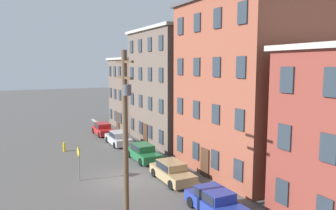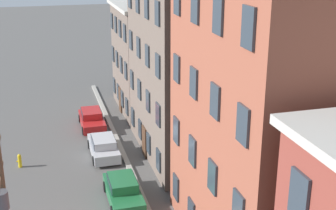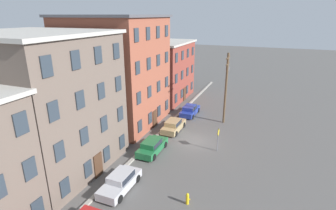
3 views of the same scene
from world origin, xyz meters
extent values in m
cube|color=#66564C|center=(-19.60, 11.38, 4.63)|extent=(8.56, 10.76, 9.25)
cube|color=#B7B2A8|center=(-19.60, 11.38, 9.40)|extent=(9.06, 11.26, 0.30)
cube|color=#2D3842|center=(-22.81, 5.94, 1.54)|extent=(0.90, 0.10, 1.40)
cube|color=#2D3842|center=(-22.81, 5.94, 4.63)|extent=(0.90, 0.10, 1.40)
cube|color=#2D3842|center=(-22.81, 5.94, 7.71)|extent=(0.90, 0.10, 1.40)
cube|color=#2D3842|center=(-20.67, 5.94, 1.54)|extent=(0.90, 0.10, 1.40)
cube|color=#2D3842|center=(-20.67, 5.94, 4.63)|extent=(0.90, 0.10, 1.40)
cube|color=#2D3842|center=(-20.67, 5.94, 7.71)|extent=(0.90, 0.10, 1.40)
cube|color=#2D3842|center=(-18.53, 5.94, 1.54)|extent=(0.90, 0.10, 1.40)
cube|color=#2D3842|center=(-18.53, 5.94, 4.63)|extent=(0.90, 0.10, 1.40)
cube|color=#2D3842|center=(-18.53, 5.94, 7.71)|extent=(0.90, 0.10, 1.40)
cube|color=#2D3842|center=(-16.39, 5.94, 1.54)|extent=(0.90, 0.10, 1.40)
cube|color=#2D3842|center=(-16.39, 5.94, 4.63)|extent=(0.90, 0.10, 1.40)
cube|color=#2D3842|center=(-16.39, 5.94, 7.71)|extent=(0.90, 0.10, 1.40)
cube|color=#472D1E|center=(-19.60, 5.94, 1.10)|extent=(1.10, 0.10, 2.20)
cube|color=#66564C|center=(-9.85, 11.81, 6.10)|extent=(10.75, 11.61, 12.20)
cube|color=#2D3842|center=(-13.88, 5.94, 1.53)|extent=(0.90, 0.10, 1.40)
cube|color=#2D3842|center=(-13.88, 5.94, 4.58)|extent=(0.90, 0.10, 1.40)
cube|color=#2D3842|center=(-13.88, 5.94, 7.63)|extent=(0.90, 0.10, 1.40)
cube|color=#2D3842|center=(-11.19, 5.94, 1.53)|extent=(0.90, 0.10, 1.40)
cube|color=#2D3842|center=(-11.19, 5.94, 4.58)|extent=(0.90, 0.10, 1.40)
cube|color=#2D3842|center=(-11.19, 5.94, 7.63)|extent=(0.90, 0.10, 1.40)
cube|color=#2D3842|center=(-11.19, 5.94, 10.68)|extent=(0.90, 0.10, 1.40)
cube|color=#2D3842|center=(-8.51, 5.94, 1.53)|extent=(0.90, 0.10, 1.40)
cube|color=#2D3842|center=(-8.51, 5.94, 4.58)|extent=(0.90, 0.10, 1.40)
cube|color=#2D3842|center=(-8.51, 5.94, 7.63)|extent=(0.90, 0.10, 1.40)
cube|color=#2D3842|center=(-8.51, 5.94, 10.68)|extent=(0.90, 0.10, 1.40)
cube|color=#2D3842|center=(-5.82, 5.94, 1.53)|extent=(0.90, 0.10, 1.40)
cube|color=#2D3842|center=(-5.82, 5.94, 4.58)|extent=(0.90, 0.10, 1.40)
cube|color=#2D3842|center=(-5.82, 5.94, 7.63)|extent=(0.90, 0.10, 1.40)
cube|color=#2D3842|center=(-5.82, 5.94, 10.68)|extent=(0.90, 0.10, 1.40)
cube|color=#472D1E|center=(-9.85, 5.94, 1.10)|extent=(1.10, 0.10, 2.20)
cube|color=brown|center=(2.10, 11.41, 6.75)|extent=(10.74, 10.81, 13.51)
cube|color=#2D3842|center=(-1.93, 5.94, 1.69)|extent=(0.90, 0.10, 1.40)
cube|color=#2D3842|center=(-1.93, 5.94, 5.06)|extent=(0.90, 0.10, 1.40)
cube|color=#2D3842|center=(-1.93, 5.94, 8.44)|extent=(0.90, 0.10, 1.40)
cube|color=#2D3842|center=(-1.93, 5.94, 11.82)|extent=(0.90, 0.10, 1.40)
cube|color=#2D3842|center=(0.76, 5.94, 5.06)|extent=(0.90, 0.10, 1.40)
cube|color=#2D3842|center=(0.76, 5.94, 8.44)|extent=(0.90, 0.10, 1.40)
cube|color=#2D3842|center=(0.76, 5.94, 11.82)|extent=(0.90, 0.10, 1.40)
cube|color=#2D3842|center=(3.44, 5.94, 5.06)|extent=(0.90, 0.10, 1.40)
cube|color=#2D3842|center=(3.44, 5.94, 8.44)|extent=(0.90, 0.10, 1.40)
cube|color=#2D3842|center=(3.44, 5.94, 11.82)|extent=(0.90, 0.10, 1.40)
cube|color=#2D3842|center=(6.13, 5.94, 5.06)|extent=(0.90, 0.10, 1.40)
cube|color=#2D3842|center=(6.13, 5.94, 8.44)|extent=(0.90, 0.10, 1.40)
cube|color=#2D3842|center=(6.13, 5.94, 11.82)|extent=(0.90, 0.10, 1.40)
cube|color=#2D3842|center=(9.95, 5.94, 7.80)|extent=(0.90, 0.10, 1.40)
cube|color=#B21E1E|center=(-16.43, 3.01, 0.53)|extent=(4.40, 1.80, 0.70)
cube|color=#B21E1E|center=(-16.63, 3.01, 1.15)|extent=(2.20, 1.51, 0.55)
cube|color=#1E232D|center=(-16.63, 3.01, 1.15)|extent=(2.02, 1.58, 0.48)
cylinder|color=black|center=(-14.98, 3.86, 0.33)|extent=(0.66, 0.22, 0.66)
cylinder|color=black|center=(-14.98, 2.16, 0.33)|extent=(0.66, 0.22, 0.66)
cylinder|color=black|center=(-17.88, 3.86, 0.33)|extent=(0.66, 0.22, 0.66)
cylinder|color=black|center=(-17.88, 2.16, 0.33)|extent=(0.66, 0.22, 0.66)
cube|color=#B7B7BC|center=(-10.77, 3.16, 0.53)|extent=(4.40, 1.80, 0.70)
cube|color=#B7B7BC|center=(-10.57, 3.16, 1.15)|extent=(2.20, 1.51, 0.55)
cube|color=#1E232D|center=(-10.57, 3.16, 1.15)|extent=(2.02, 1.58, 0.48)
cylinder|color=black|center=(-12.22, 2.31, 0.33)|extent=(0.66, 0.22, 0.66)
cylinder|color=black|center=(-12.22, 4.01, 0.33)|extent=(0.66, 0.22, 0.66)
cylinder|color=black|center=(-9.32, 2.31, 0.33)|extent=(0.66, 0.22, 0.66)
cylinder|color=black|center=(-9.32, 4.01, 0.33)|extent=(0.66, 0.22, 0.66)
cube|color=#1E6638|center=(-4.07, 3.37, 0.53)|extent=(4.40, 1.80, 0.70)
cube|color=#1E6638|center=(-4.27, 3.37, 1.15)|extent=(2.20, 1.51, 0.55)
cube|color=#1E232D|center=(-4.27, 3.37, 1.15)|extent=(2.02, 1.58, 0.48)
cylinder|color=black|center=(-2.62, 4.22, 0.33)|extent=(0.66, 0.22, 0.66)
cylinder|color=black|center=(-5.52, 4.22, 0.33)|extent=(0.66, 0.22, 0.66)
cylinder|color=black|center=(-5.52, 2.52, 0.33)|extent=(0.66, 0.22, 0.66)
cube|color=yellow|center=(-1.28, -2.97, 2.19)|extent=(0.91, 0.03, 0.91)
cube|color=black|center=(-1.28, -2.96, 2.19)|extent=(0.98, 0.02, 0.98)
cylinder|color=#515156|center=(7.17, -2.07, 7.34)|extent=(0.44, 0.44, 0.55)
cylinder|color=yellow|center=(-10.38, -2.59, 0.40)|extent=(0.24, 0.24, 0.80)
sphere|color=yellow|center=(-10.38, -2.59, 0.85)|extent=(0.22, 0.22, 0.22)
cylinder|color=yellow|center=(-10.38, -2.75, 0.45)|extent=(0.10, 0.12, 0.10)
camera|label=1|loc=(22.76, -7.54, 8.58)|focal=35.00mm
camera|label=2|loc=(19.93, -0.59, 14.37)|focal=50.00mm
camera|label=3|loc=(-26.28, -7.47, 13.79)|focal=28.00mm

